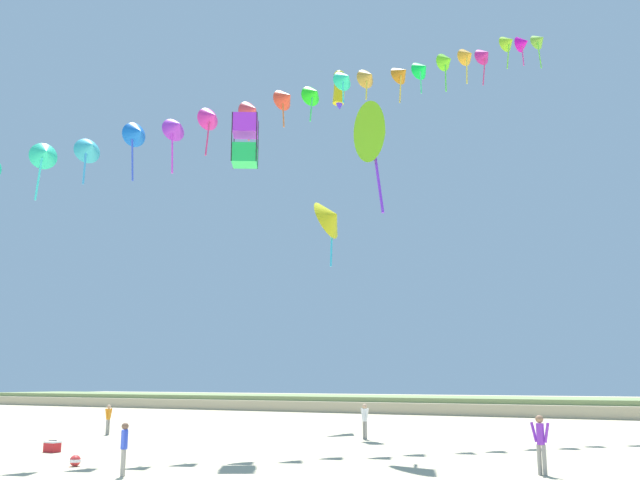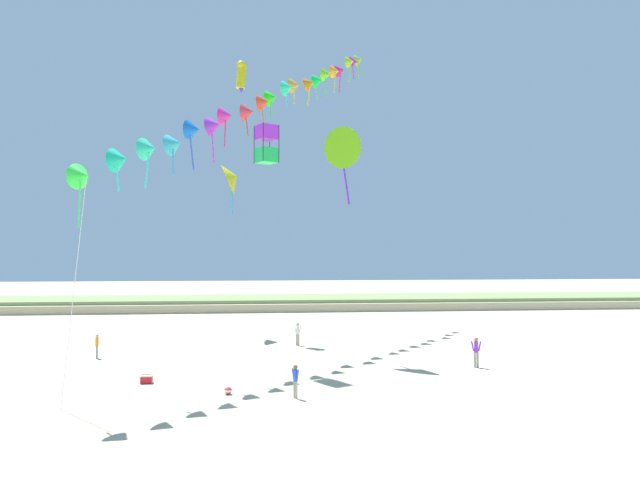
{
  "view_description": "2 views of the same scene",
  "coord_description": "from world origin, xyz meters",
  "px_view_note": "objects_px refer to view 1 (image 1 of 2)",
  "views": [
    {
      "loc": [
        14.36,
        -12.66,
        2.76
      ],
      "look_at": [
        1.69,
        11.05,
        8.35
      ],
      "focal_mm": 38.0,
      "sensor_mm": 36.0,
      "label": 1
    },
    {
      "loc": [
        -2.0,
        -23.1,
        6.55
      ],
      "look_at": [
        1.2,
        9.26,
        7.38
      ],
      "focal_mm": 32.0,
      "sensor_mm": 36.0,
      "label": 2
    }
  ],
  "objects_px": {
    "large_kite_high_solo": "(339,88)",
    "large_kite_outer_drift": "(377,132)",
    "person_near_left": "(365,419)",
    "beach_cooler": "(52,447)",
    "large_kite_mid_trail": "(245,141)",
    "beach_ball": "(75,461)",
    "large_kite_low_lead": "(331,217)",
    "person_near_right": "(124,445)",
    "person_far_left": "(541,440)",
    "person_mid_center": "(108,417)"
  },
  "relations": [
    {
      "from": "person_mid_center",
      "to": "large_kite_low_lead",
      "type": "height_order",
      "value": "large_kite_low_lead"
    },
    {
      "from": "large_kite_mid_trail",
      "to": "beach_ball",
      "type": "distance_m",
      "value": 14.66
    },
    {
      "from": "large_kite_outer_drift",
      "to": "person_near_right",
      "type": "bearing_deg",
      "value": -110.06
    },
    {
      "from": "person_near_right",
      "to": "large_kite_outer_drift",
      "type": "bearing_deg",
      "value": 69.94
    },
    {
      "from": "person_near_right",
      "to": "beach_cooler",
      "type": "bearing_deg",
      "value": 152.8
    },
    {
      "from": "person_far_left",
      "to": "beach_cooler",
      "type": "xyz_separation_m",
      "value": [
        -18.2,
        -2.27,
        -0.79
      ]
    },
    {
      "from": "large_kite_outer_drift",
      "to": "beach_ball",
      "type": "relative_size",
      "value": 14.11
    },
    {
      "from": "large_kite_low_lead",
      "to": "large_kite_mid_trail",
      "type": "xyz_separation_m",
      "value": [
        2.76,
        -13.7,
        0.22
      ]
    },
    {
      "from": "person_near_right",
      "to": "large_kite_low_lead",
      "type": "height_order",
      "value": "large_kite_low_lead"
    },
    {
      "from": "large_kite_low_lead",
      "to": "large_kite_high_solo",
      "type": "relative_size",
      "value": 1.68
    },
    {
      "from": "large_kite_high_solo",
      "to": "large_kite_outer_drift",
      "type": "distance_m",
      "value": 15.15
    },
    {
      "from": "person_mid_center",
      "to": "person_near_left",
      "type": "bearing_deg",
      "value": 16.36
    },
    {
      "from": "large_kite_mid_trail",
      "to": "large_kite_outer_drift",
      "type": "relative_size",
      "value": 0.44
    },
    {
      "from": "large_kite_outer_drift",
      "to": "large_kite_mid_trail",
      "type": "bearing_deg",
      "value": -151.84
    },
    {
      "from": "person_far_left",
      "to": "beach_ball",
      "type": "height_order",
      "value": "person_far_left"
    },
    {
      "from": "large_kite_low_lead",
      "to": "large_kite_mid_trail",
      "type": "height_order",
      "value": "large_kite_low_lead"
    },
    {
      "from": "large_kite_mid_trail",
      "to": "large_kite_high_solo",
      "type": "distance_m",
      "value": 15.97
    },
    {
      "from": "person_near_right",
      "to": "large_kite_high_solo",
      "type": "bearing_deg",
      "value": 98.95
    },
    {
      "from": "person_mid_center",
      "to": "large_kite_high_solo",
      "type": "bearing_deg",
      "value": 49.47
    },
    {
      "from": "beach_cooler",
      "to": "large_kite_high_solo",
      "type": "bearing_deg",
      "value": 76.99
    },
    {
      "from": "large_kite_mid_trail",
      "to": "large_kite_outer_drift",
      "type": "distance_m",
      "value": 5.84
    },
    {
      "from": "large_kite_high_solo",
      "to": "person_far_left",
      "type": "bearing_deg",
      "value": -46.94
    },
    {
      "from": "large_kite_high_solo",
      "to": "beach_ball",
      "type": "relative_size",
      "value": 7.48
    },
    {
      "from": "person_far_left",
      "to": "large_kite_low_lead",
      "type": "distance_m",
      "value": 24.48
    },
    {
      "from": "person_near_left",
      "to": "large_kite_outer_drift",
      "type": "bearing_deg",
      "value": -57.86
    },
    {
      "from": "person_near_right",
      "to": "beach_ball",
      "type": "height_order",
      "value": "person_near_right"
    },
    {
      "from": "person_mid_center",
      "to": "beach_ball",
      "type": "relative_size",
      "value": 4.2
    },
    {
      "from": "person_near_right",
      "to": "large_kite_high_solo",
      "type": "distance_m",
      "value": 29.71
    },
    {
      "from": "beach_ball",
      "to": "person_near_left",
      "type": "bearing_deg",
      "value": 73.67
    },
    {
      "from": "large_kite_outer_drift",
      "to": "beach_cooler",
      "type": "distance_m",
      "value": 18.61
    },
    {
      "from": "large_kite_high_solo",
      "to": "beach_cooler",
      "type": "distance_m",
      "value": 27.74
    },
    {
      "from": "large_kite_outer_drift",
      "to": "large_kite_high_solo",
      "type": "bearing_deg",
      "value": 123.74
    },
    {
      "from": "large_kite_high_solo",
      "to": "large_kite_outer_drift",
      "type": "relative_size",
      "value": 0.53
    },
    {
      "from": "person_mid_center",
      "to": "large_kite_high_solo",
      "type": "distance_m",
      "value": 24.39
    },
    {
      "from": "large_kite_low_lead",
      "to": "beach_ball",
      "type": "xyz_separation_m",
      "value": [
        0.98,
        -20.39,
        -12.7
      ]
    },
    {
      "from": "large_kite_low_lead",
      "to": "large_kite_outer_drift",
      "type": "relative_size",
      "value": 0.89
    },
    {
      "from": "large_kite_mid_trail",
      "to": "beach_ball",
      "type": "relative_size",
      "value": 6.19
    },
    {
      "from": "large_kite_low_lead",
      "to": "person_near_right",
      "type": "bearing_deg",
      "value": -79.25
    },
    {
      "from": "person_mid_center",
      "to": "beach_ball",
      "type": "distance_m",
      "value": 13.47
    },
    {
      "from": "large_kite_outer_drift",
      "to": "beach_ball",
      "type": "bearing_deg",
      "value": -126.24
    },
    {
      "from": "person_near_left",
      "to": "beach_cooler",
      "type": "relative_size",
      "value": 2.87
    },
    {
      "from": "large_kite_low_lead",
      "to": "large_kite_outer_drift",
      "type": "bearing_deg",
      "value": -54.2
    },
    {
      "from": "person_far_left",
      "to": "large_kite_high_solo",
      "type": "distance_m",
      "value": 29.1
    },
    {
      "from": "person_near_left",
      "to": "beach_ball",
      "type": "distance_m",
      "value": 14.56
    },
    {
      "from": "person_near_right",
      "to": "person_near_left",
      "type": "bearing_deg",
      "value": 86.2
    },
    {
      "from": "person_far_left",
      "to": "large_kite_outer_drift",
      "type": "bearing_deg",
      "value": 147.68
    },
    {
      "from": "person_near_left",
      "to": "person_mid_center",
      "type": "height_order",
      "value": "person_near_left"
    },
    {
      "from": "person_far_left",
      "to": "large_kite_mid_trail",
      "type": "height_order",
      "value": "large_kite_mid_trail"
    },
    {
      "from": "beach_cooler",
      "to": "person_mid_center",
      "type": "bearing_deg",
      "value": 121.44
    },
    {
      "from": "person_near_right",
      "to": "large_kite_mid_trail",
      "type": "height_order",
      "value": "large_kite_mid_trail"
    }
  ]
}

